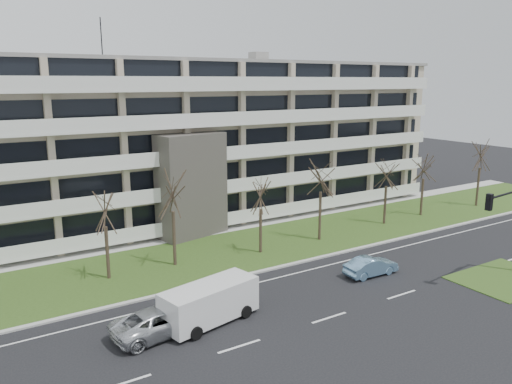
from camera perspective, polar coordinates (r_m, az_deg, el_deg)
ground at (r=29.96m, az=8.36°, el=-14.03°), size 160.00×160.00×0.00m
grass_verge at (r=39.89m, az=-3.86°, el=-6.95°), size 90.00×10.00×0.06m
curb at (r=35.82m, az=-0.03°, el=-9.19°), size 90.00×0.35×0.12m
sidewalk at (r=44.57m, az=-7.22°, el=-4.88°), size 90.00×2.00×0.08m
grass_median at (r=38.85m, az=26.55°, el=-8.86°), size 7.00×5.00×0.06m
lane_edge_line at (r=34.68m, az=1.31°, el=-10.05°), size 90.00×0.12×0.01m
apartment_building at (r=49.16m, az=-10.84°, el=5.67°), size 60.50×15.10×18.75m
silver_pickup at (r=28.13m, az=-10.89°, el=-14.31°), size 5.55×3.01×1.48m
blue_sedan at (r=36.22m, az=12.99°, el=-8.26°), size 4.06×1.55×1.32m
white_van at (r=28.82m, az=-5.21°, el=-12.13°), size 6.04×3.26×2.22m
traffic_signal at (r=37.87m, az=27.22°, el=-2.71°), size 5.68×0.97×6.60m
tree_2 at (r=34.82m, az=-16.96°, el=-1.54°), size 3.34×3.34×6.67m
tree_3 at (r=36.16m, az=-9.54°, el=0.26°), size 3.69×3.69×7.39m
tree_4 at (r=38.54m, az=0.53°, el=0.02°), size 3.19×3.19×6.39m
tree_5 at (r=41.90m, az=7.46°, el=2.20°), size 3.78×3.78×7.55m
tree_6 at (r=48.09m, az=14.74°, el=2.32°), size 3.29×3.29×6.58m
tree_7 at (r=52.27m, az=18.68°, el=3.06°), size 3.40×3.40×6.80m
tree_8 at (r=58.41m, az=24.34°, el=4.13°), size 3.78×3.78×7.56m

